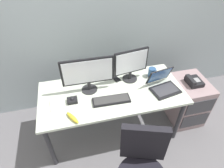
# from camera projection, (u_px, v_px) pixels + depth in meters

# --- Properties ---
(ground_plane) EXTENTS (8.00, 8.00, 0.00)m
(ground_plane) POSITION_uv_depth(u_px,v_px,m) (112.00, 129.00, 2.67)
(ground_plane) COLOR slate
(back_wall) EXTENTS (6.00, 0.10, 2.80)m
(back_wall) POSITION_uv_depth(u_px,v_px,m) (97.00, 9.00, 2.29)
(back_wall) COLOR #9CABB0
(back_wall) RESTS_ON ground
(desk) EXTENTS (1.65, 0.75, 0.71)m
(desk) POSITION_uv_depth(u_px,v_px,m) (112.00, 96.00, 2.26)
(desk) COLOR beige
(desk) RESTS_ON ground
(file_cabinet) EXTENTS (0.42, 0.53, 0.64)m
(file_cabinet) POSITION_uv_depth(u_px,v_px,m) (187.00, 100.00, 2.65)
(file_cabinet) COLOR gray
(file_cabinet) RESTS_ON ground
(desk_phone) EXTENTS (0.17, 0.20, 0.09)m
(desk_phone) POSITION_uv_depth(u_px,v_px,m) (194.00, 81.00, 2.41)
(desk_phone) COLOR black
(desk_phone) RESTS_ON file_cabinet
(monitor_main) EXTENTS (0.57, 0.18, 0.42)m
(monitor_main) POSITION_uv_depth(u_px,v_px,m) (88.00, 73.00, 2.08)
(monitor_main) COLOR #262628
(monitor_main) RESTS_ON desk
(monitor_side) EXTENTS (0.42, 0.18, 0.41)m
(monitor_side) POSITION_uv_depth(u_px,v_px,m) (131.00, 64.00, 2.24)
(monitor_side) COLOR #262628
(monitor_side) RESTS_ON desk
(keyboard) EXTENTS (0.41, 0.15, 0.03)m
(keyboard) POSITION_uv_depth(u_px,v_px,m) (111.00, 100.00, 2.09)
(keyboard) COLOR black
(keyboard) RESTS_ON desk
(laptop) EXTENTS (0.36, 0.35, 0.23)m
(laptop) POSITION_uv_depth(u_px,v_px,m) (163.00, 85.00, 2.23)
(laptop) COLOR black
(laptop) RESTS_ON desk
(trackball_mouse) EXTENTS (0.11, 0.09, 0.07)m
(trackball_mouse) POSITION_uv_depth(u_px,v_px,m) (72.00, 100.00, 2.08)
(trackball_mouse) COLOR black
(trackball_mouse) RESTS_ON desk
(coffee_mug) EXTENTS (0.10, 0.09, 0.12)m
(coffee_mug) POSITION_uv_depth(u_px,v_px,m) (152.00, 72.00, 2.39)
(coffee_mug) COLOR #2D5283
(coffee_mug) RESTS_ON desk
(paper_notepad) EXTENTS (0.17, 0.22, 0.01)m
(paper_notepad) POSITION_uv_depth(u_px,v_px,m) (57.00, 103.00, 2.07)
(paper_notepad) COLOR white
(paper_notepad) RESTS_ON desk
(cell_phone) EXTENTS (0.12, 0.16, 0.01)m
(cell_phone) POSITION_uv_depth(u_px,v_px,m) (115.00, 78.00, 2.39)
(cell_phone) COLOR black
(cell_phone) RESTS_ON desk
(banana) EXTENTS (0.13, 0.19, 0.04)m
(banana) POSITION_uv_depth(u_px,v_px,m) (73.00, 118.00, 1.90)
(banana) COLOR yellow
(banana) RESTS_ON desk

